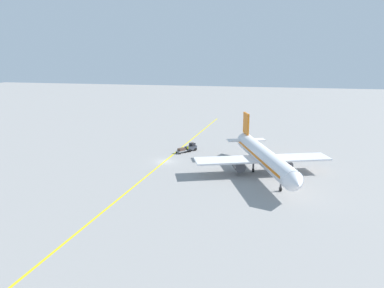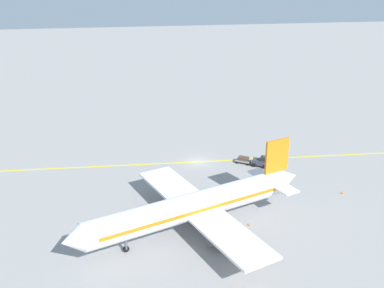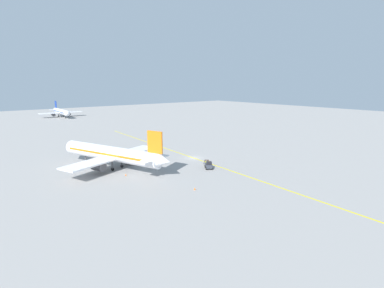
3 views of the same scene
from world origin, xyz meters
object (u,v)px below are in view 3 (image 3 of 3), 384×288
object	(u,v)px
airplane_at_gate	(112,154)
traffic_cone_near_nose	(126,175)
ground_crew_worker	(206,164)
traffic_cone_mid_apron	(195,189)
baggage_cart_trailing	(207,162)
baggage_tug_dark	(209,165)
airplane_distant_taxiing	(61,112)

from	to	relation	value
airplane_at_gate	traffic_cone_near_nose	bearing A→B (deg)	-91.68
airplane_at_gate	ground_crew_worker	world-z (taller)	airplane_at_gate
airplane_at_gate	ground_crew_worker	distance (m)	23.66
ground_crew_worker	traffic_cone_mid_apron	bearing A→B (deg)	-139.08
baggage_cart_trailing	traffic_cone_near_nose	distance (m)	21.23
baggage_tug_dark	ground_crew_worker	distance (m)	1.65
ground_crew_worker	traffic_cone_mid_apron	distance (m)	16.91
traffic_cone_mid_apron	airplane_at_gate	bearing A→B (deg)	104.34
baggage_cart_trailing	ground_crew_worker	world-z (taller)	ground_crew_worker
baggage_cart_trailing	traffic_cone_mid_apron	world-z (taller)	baggage_cart_trailing
baggage_tug_dark	ground_crew_worker	bearing A→B (deg)	71.71
airplane_distant_taxiing	baggage_tug_dark	world-z (taller)	airplane_distant_taxiing
airplane_at_gate	traffic_cone_near_nose	size ratio (longest dim) A/B	62.47
traffic_cone_near_nose	baggage_cart_trailing	bearing A→B (deg)	-13.49
traffic_cone_near_nose	traffic_cone_mid_apron	world-z (taller)	same
ground_crew_worker	baggage_cart_trailing	bearing A→B (deg)	41.57
baggage_cart_trailing	airplane_distant_taxiing	bearing A→B (deg)	88.89
airplane_at_gate	baggage_tug_dark	distance (m)	24.20
airplane_at_gate	baggage_cart_trailing	world-z (taller)	airplane_at_gate
airplane_distant_taxiing	ground_crew_worker	size ratio (longest dim) A/B	19.01
airplane_at_gate	traffic_cone_near_nose	distance (m)	8.32
airplane_distant_taxiing	baggage_cart_trailing	xyz separation A→B (m)	(-2.70, -140.09, -2.58)
baggage_tug_dark	traffic_cone_mid_apron	distance (m)	15.51
airplane_at_gate	airplane_distant_taxiing	distance (m)	129.64
baggage_cart_trailing	ground_crew_worker	xyz separation A→B (m)	(-1.32, -1.17, 0.15)
baggage_cart_trailing	traffic_cone_near_nose	bearing A→B (deg)	166.51
traffic_cone_near_nose	airplane_at_gate	bearing A→B (deg)	88.32
airplane_at_gate	baggage_cart_trailing	size ratio (longest dim) A/B	11.69
airplane_at_gate	airplane_distant_taxiing	xyz separation A→B (m)	(23.12, 127.56, -0.37)
ground_crew_worker	traffic_cone_near_nose	bearing A→B (deg)	162.41
baggage_cart_trailing	traffic_cone_mid_apron	bearing A→B (deg)	-139.01
traffic_cone_near_nose	traffic_cone_mid_apron	size ratio (longest dim) A/B	1.00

